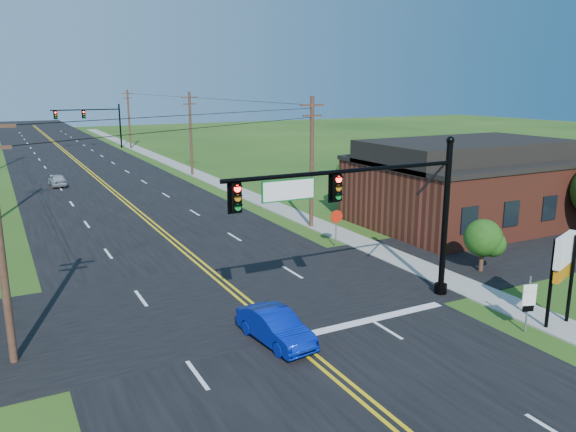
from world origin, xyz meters
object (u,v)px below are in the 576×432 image
blue_car (276,328)px  route_sign (529,300)px  signal_mast_main (367,206)px  signal_mast_far (91,119)px  stop_sign (336,220)px

blue_car → route_sign: bearing=-29.1°
route_sign → signal_mast_main: bearing=150.3°
signal_mast_main → route_sign: 7.43m
blue_car → route_sign: 10.12m
signal_mast_main → signal_mast_far: size_ratio=1.03×
signal_mast_main → signal_mast_far: (0.10, 72.00, -0.20)m
blue_car → signal_mast_far: bearing=79.4°
signal_mast_main → route_sign: (4.51, -4.85, -3.37)m
signal_mast_far → blue_car: 73.27m
blue_car → stop_sign: (9.13, 9.98, 1.06)m
signal_mast_far → blue_car: bearing=-93.9°
signal_mast_far → route_sign: signal_mast_far is taller
signal_mast_main → route_sign: signal_mast_main is taller
signal_mast_far → route_sign: (4.41, -76.85, -3.17)m
signal_mast_far → stop_sign: 63.23m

